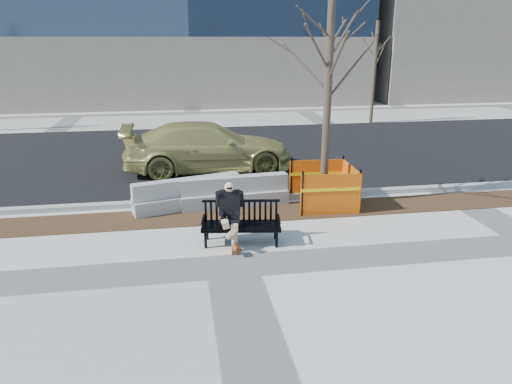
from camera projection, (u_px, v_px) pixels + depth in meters
The scene contains 11 objects.
ground at pixel (232, 266), 8.56m from camera, with size 120.00×120.00×0.00m, color beige.
mulch_strip at pixel (219, 215), 11.00m from camera, with size 40.00×1.20×0.02m, color #47301C.
asphalt_street at pixel (203, 154), 16.81m from camera, with size 60.00×10.40×0.01m, color black.
curb at pixel (216, 200), 11.87m from camera, with size 60.00×0.25×0.12m, color #9E9B93.
bench at pixel (241, 243), 9.51m from camera, with size 1.60×0.58×0.85m, color black, non-canonical shape.
seated_man at pixel (230, 242), 9.55m from camera, with size 0.54×0.90×1.26m, color black, non-canonical shape.
tree_fence at pixel (323, 205), 11.67m from camera, with size 2.15×2.15×5.39m, color #FF630E, non-canonical shape.
sedan at pixel (209, 170), 14.76m from camera, with size 2.09×5.13×1.49m, color tan.
jersey_barrier_left at pixel (188, 208), 11.50m from camera, with size 2.62×0.52×0.75m, color #A3A098, non-canonical shape.
jersey_barrier_right at pixel (235, 205), 11.66m from camera, with size 2.64×0.53×0.76m, color #A4A199, non-canonical shape.
far_tree_right at pixel (370, 122), 23.10m from camera, with size 1.88×1.88×5.08m, color #4E4332, non-canonical shape.
Camera 1 is at (-0.83, -7.69, 3.94)m, focal length 33.13 mm.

